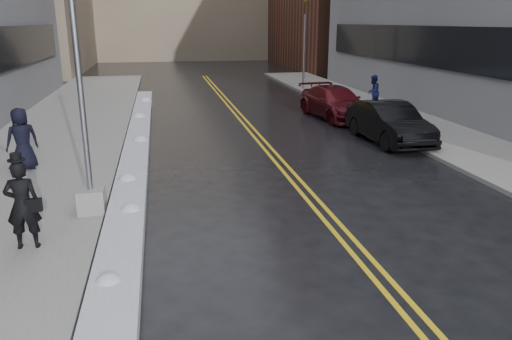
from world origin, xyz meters
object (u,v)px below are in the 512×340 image
fire_hydrant (401,119)px  traffic_signal (304,41)px  lamppost (83,118)px  pedestrian_c (22,139)px  pedestrian_fedora (23,205)px  car_black (389,123)px  car_maroon (335,103)px  pedestrian_east (373,92)px

fire_hydrant → traffic_signal: 14.30m
lamppost → pedestrian_c: lamppost is taller
pedestrian_fedora → car_black: (11.89, 7.99, -0.28)m
car_black → car_maroon: size_ratio=0.91×
pedestrian_c → car_black: size_ratio=0.40×
traffic_signal → pedestrian_c: (-14.35, -17.73, -2.25)m
car_maroon → traffic_signal: bearing=76.4°
lamppost → traffic_signal: (11.80, 22.00, 0.87)m
pedestrian_fedora → car_maroon: (11.56, 13.46, -0.31)m
pedestrian_east → pedestrian_c: bearing=-11.1°
fire_hydrant → traffic_signal: bearing=92.0°
pedestrian_c → fire_hydrant: bearing=165.2°
lamppost → pedestrian_east: 18.68m
pedestrian_fedora → car_maroon: 17.75m
pedestrian_east → car_black: 7.44m
pedestrian_east → car_black: pedestrian_east is taller
lamppost → car_maroon: 15.72m
pedestrian_c → car_black: 13.48m
lamppost → traffic_signal: size_ratio=1.27×
fire_hydrant → car_black: car_black is taller
pedestrian_c → pedestrian_east: bearing=-179.4°
pedestrian_fedora → pedestrian_east: size_ratio=1.06×
pedestrian_east → traffic_signal: bearing=-121.8°
fire_hydrant → traffic_signal: traffic_signal is taller
fire_hydrant → lamppost: bearing=-147.0°
lamppost → car_maroon: (10.47, 11.59, -1.75)m
traffic_signal → car_black: traffic_signal is taller
pedestrian_c → car_maroon: pedestrian_c is taller
fire_hydrant → car_black: bearing=-128.6°
pedestrian_fedora → car_maroon: size_ratio=0.35×
lamppost → fire_hydrant: lamppost is taller
fire_hydrant → pedestrian_c: 15.33m
car_maroon → lamppost: bearing=-138.4°
traffic_signal → car_maroon: size_ratio=1.11×
fire_hydrant → pedestrian_east: bearing=80.5°
traffic_signal → car_maroon: bearing=-97.3°
lamppost → pedestrian_fedora: 2.60m
lamppost → car_black: 12.53m
car_maroon → fire_hydrant: bearing=-69.4°
pedestrian_c → lamppost: bearing=92.0°
fire_hydrant → traffic_signal: size_ratio=0.12×
fire_hydrant → pedestrian_east: 5.26m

